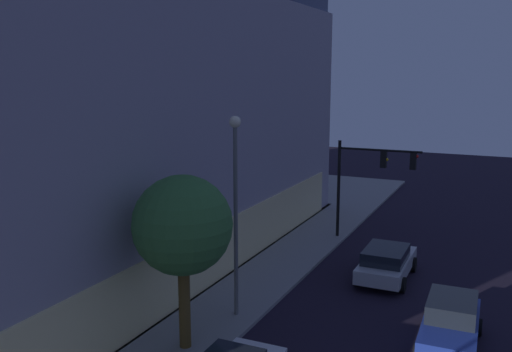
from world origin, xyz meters
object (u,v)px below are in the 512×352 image
at_px(traffic_light_far_corner, 371,171).
at_px(car_blue, 451,323).
at_px(car_silver, 386,262).
at_px(street_lamp_sidewalk, 236,192).
at_px(sidewalk_tree, 182,226).
at_px(modern_building, 9,109).

bearing_deg(traffic_light_far_corner, car_blue, -152.65).
height_order(traffic_light_far_corner, car_silver, traffic_light_far_corner).
distance_m(traffic_light_far_corner, car_silver, 6.56).
relative_size(traffic_light_far_corner, car_blue, 1.22).
distance_m(street_lamp_sidewalk, sidewalk_tree, 3.12).
height_order(modern_building, car_blue, modern_building).
relative_size(modern_building, sidewalk_tree, 5.82).
bearing_deg(street_lamp_sidewalk, traffic_light_far_corner, -10.63).
bearing_deg(street_lamp_sidewalk, car_blue, -81.61).
xyz_separation_m(modern_building, traffic_light_far_corner, (10.07, -15.91, -3.52)).
bearing_deg(modern_building, car_blue, -91.77).
bearing_deg(car_silver, street_lamp_sidewalk, 146.51).
relative_size(street_lamp_sidewalk, car_silver, 1.65).
relative_size(car_blue, car_silver, 0.97).
distance_m(modern_building, sidewalk_tree, 14.49).
relative_size(modern_building, car_blue, 7.69).
bearing_deg(car_blue, traffic_light_far_corner, 27.35).
bearing_deg(modern_building, traffic_light_far_corner, -57.65).
distance_m(modern_building, traffic_light_far_corner, 19.16).
bearing_deg(modern_building, sidewalk_tree, -110.06).
xyz_separation_m(modern_building, car_silver, (4.81, -18.06, -6.79)).
relative_size(traffic_light_far_corner, car_silver, 1.19).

